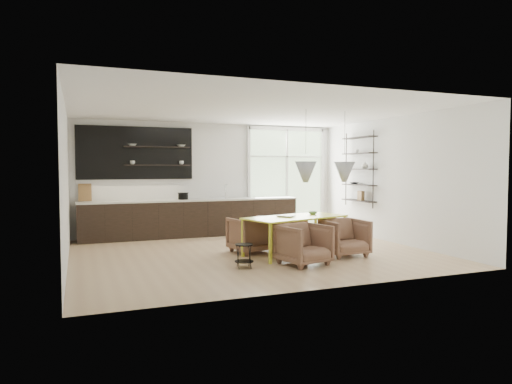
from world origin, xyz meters
The scene contains 11 objects.
room centered at (0.58, 1.10, 1.46)m, with size 7.02×6.01×2.91m.
kitchen_run centered at (-0.69, 2.69, 0.60)m, with size 5.54×0.69×2.75m.
right_shelving centered at (3.36, 1.17, 1.65)m, with size 0.26×1.22×1.90m.
dining_table centered at (0.74, -0.47, 0.71)m, with size 2.26×1.48×0.76m.
armchair_back_left centered at (-0.01, 0.04, 0.37)m, with size 0.78×0.81×0.73m, color brown.
armchair_back_right centered at (1.03, 0.52, 0.32)m, with size 0.68×0.70×0.64m, color brown.
armchair_front_left centered at (0.43, -1.43, 0.37)m, with size 0.78×0.81×0.73m, color brown.
armchair_front_right centered at (1.57, -0.98, 0.36)m, with size 0.78×0.80×0.73m, color brown.
wire_stool centered at (-0.65, -1.28, 0.27)m, with size 0.33×0.33×0.42m.
table_book centered at (0.44, -0.53, 0.78)m, with size 0.24×0.32×0.03m, color white.
table_bowl centered at (1.27, -0.23, 0.79)m, with size 0.18×0.18×0.06m, color #537A48.
Camera 1 is at (-3.30, -8.63, 1.73)m, focal length 32.00 mm.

